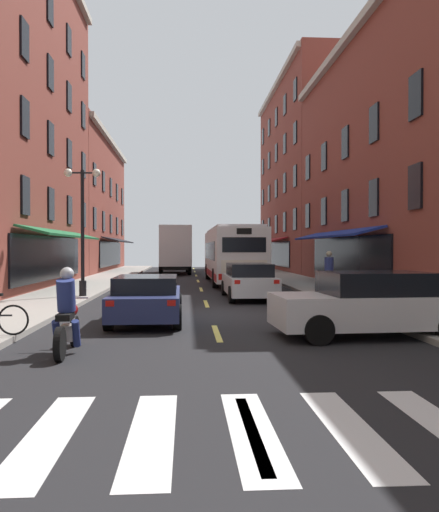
% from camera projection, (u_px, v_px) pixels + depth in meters
% --- Properties ---
extents(ground_plane, '(34.80, 80.00, 0.10)m').
position_uv_depth(ground_plane, '(210.00, 316.00, 15.62)').
color(ground_plane, black).
extents(lane_centre_dashes, '(0.14, 73.90, 0.01)m').
position_uv_depth(lane_centre_dashes, '(210.00, 315.00, 15.37)').
color(lane_centre_dashes, '#DBCC4C').
rests_on(lane_centre_dashes, ground).
extents(crosswalk_near, '(7.10, 2.80, 0.01)m').
position_uv_depth(crosswalk_near, '(252.00, 430.00, 5.65)').
color(crosswalk_near, silver).
rests_on(crosswalk_near, ground).
extents(sidewalk_left, '(3.00, 80.00, 0.14)m').
position_uv_depth(sidewalk_left, '(13.00, 314.00, 15.24)').
color(sidewalk_left, gray).
rests_on(sidewalk_left, ground).
extents(sidewalk_right, '(3.00, 80.00, 0.14)m').
position_uv_depth(sidewalk_right, '(398.00, 310.00, 16.01)').
color(sidewalk_right, gray).
rests_on(sidewalk_right, ground).
extents(transit_bus, '(2.73, 11.84, 3.18)m').
position_uv_depth(transit_bus, '(232.00, 254.00, 29.60)').
color(transit_bus, white).
rests_on(transit_bus, ground).
extents(box_truck, '(2.69, 7.69, 3.74)m').
position_uv_depth(box_truck, '(175.00, 249.00, 40.61)').
color(box_truck, '#B21E19').
rests_on(box_truck, ground).
extents(sedan_near, '(1.96, 4.81, 1.32)m').
position_uv_depth(sedan_near, '(176.00, 262.00, 51.18)').
color(sedan_near, black).
rests_on(sedan_near, ground).
extents(sedan_mid, '(1.92, 4.68, 1.42)m').
position_uv_depth(sedan_mid, '(249.00, 281.00, 20.35)').
color(sedan_mid, silver).
rests_on(sedan_mid, ground).
extents(sedan_far, '(4.44, 2.21, 1.48)m').
position_uv_depth(sedan_far, '(370.00, 304.00, 11.69)').
color(sedan_far, silver).
rests_on(sedan_far, ground).
extents(sedan_rear, '(1.94, 4.33, 1.27)m').
position_uv_depth(sedan_rear, '(147.00, 298.00, 13.96)').
color(sedan_rear, navy).
rests_on(sedan_rear, ground).
extents(motorcycle_rider, '(0.62, 2.07, 1.66)m').
position_uv_depth(motorcycle_rider, '(67.00, 317.00, 9.76)').
color(motorcycle_rider, black).
rests_on(motorcycle_rider, ground).
extents(pedestrian_far, '(0.36, 0.36, 1.77)m').
position_uv_depth(pedestrian_far, '(329.00, 272.00, 20.75)').
color(pedestrian_far, navy).
rests_on(pedestrian_far, sidewalk_right).
extents(street_lamp_twin, '(1.42, 0.32, 5.02)m').
position_uv_depth(street_lamp_twin, '(83.00, 225.00, 20.16)').
color(street_lamp_twin, black).
rests_on(street_lamp_twin, sidewalk_left).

